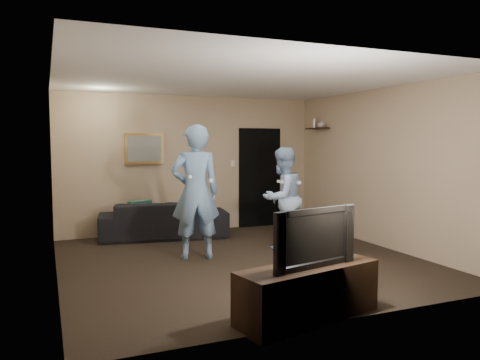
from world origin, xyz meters
name	(u,v)px	position (x,y,z in m)	size (l,w,h in m)	color
ground	(241,260)	(0.00, 0.00, 0.00)	(5.00, 5.00, 0.00)	black
ceiling	(241,80)	(0.00, 0.00, 2.60)	(5.00, 5.00, 0.04)	silver
wall_back	(191,164)	(0.00, 2.50, 1.30)	(5.00, 0.04, 2.60)	tan
wall_front	(343,186)	(0.00, -2.50, 1.30)	(5.00, 0.04, 2.60)	tan
wall_left	(54,176)	(-2.50, 0.00, 1.30)	(0.04, 5.00, 2.60)	tan
wall_right	(381,168)	(2.50, 0.00, 1.30)	(0.04, 5.00, 2.60)	tan
sofa	(164,219)	(-0.65, 2.07, 0.33)	(2.26, 0.88, 0.66)	black
throw_pillow	(140,212)	(-1.07, 2.07, 0.48)	(0.42, 0.13, 0.42)	#194D42
painting_frame	(144,149)	(-0.90, 2.48, 1.60)	(0.72, 0.05, 0.57)	olive
painting_canvas	(145,149)	(-0.90, 2.45, 1.60)	(0.62, 0.01, 0.47)	slate
doorway	(260,177)	(1.45, 2.47, 1.00)	(0.90, 0.06, 2.00)	black
light_switch	(232,163)	(0.85, 2.48, 1.30)	(0.08, 0.02, 0.12)	silver
wall_shelf	(317,128)	(2.39, 1.80, 1.99)	(0.20, 0.60, 0.03)	black
shelf_vase	(321,124)	(2.39, 1.66, 2.08)	(0.14, 0.14, 0.15)	#BABABF
shelf_figurine	(314,123)	(2.39, 1.92, 2.09)	(0.06, 0.06, 0.18)	#BBBBC0
tv_console	(308,293)	(-0.26, -2.31, 0.25)	(1.50, 0.48, 0.54)	black
television	(309,236)	(-0.26, -2.31, 0.81)	(1.00, 0.13, 0.58)	black
wii_player_left	(195,192)	(-0.57, 0.39, 0.99)	(0.78, 0.58, 1.97)	#6E95BF
wii_player_right	(283,198)	(0.93, 0.48, 0.82)	(0.96, 0.85, 1.64)	#9CBCE3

